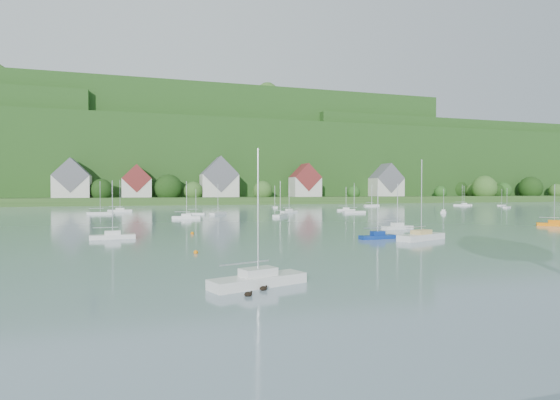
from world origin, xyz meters
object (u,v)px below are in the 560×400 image
near_sailboat_2 (421,236)px  near_sailboat_6 (113,236)px  near_sailboat_5 (554,224)px  near_sailboat_0 (258,279)px  near_sailboat_3 (397,227)px  near_sailboat_1 (378,236)px

near_sailboat_2 → near_sailboat_6: near_sailboat_2 is taller
near_sailboat_5 → near_sailboat_6: (-69.35, 0.12, 0.00)m
near_sailboat_0 → near_sailboat_5: bearing=9.7°
near_sailboat_5 → near_sailboat_3: bearing=-142.9°
near_sailboat_0 → near_sailboat_2: 32.10m
near_sailboat_1 → near_sailboat_0: bearing=-137.4°
near_sailboat_1 → near_sailboat_2: (4.46, -2.55, 0.10)m
near_sailboat_0 → near_sailboat_3: 45.64m
near_sailboat_2 → near_sailboat_3: size_ratio=1.39×
near_sailboat_6 → near_sailboat_2: bearing=-22.5°
near_sailboat_3 → near_sailboat_6: (-40.96, -2.08, 0.01)m
near_sailboat_1 → near_sailboat_6: bearing=158.6°
near_sailboat_0 → near_sailboat_2: (25.24, 19.83, 0.03)m
near_sailboat_2 → near_sailboat_0: bearing=-164.2°
near_sailboat_0 → near_sailboat_1: 30.54m
near_sailboat_1 → near_sailboat_3: 15.11m
near_sailboat_3 → near_sailboat_0: bearing=-141.6°
near_sailboat_1 → near_sailboat_3: near_sailboat_3 is taller
near_sailboat_2 → near_sailboat_5: bearing=-3.0°
near_sailboat_2 → near_sailboat_6: bearing=139.1°
near_sailboat_5 → near_sailboat_6: near_sailboat_6 is taller
near_sailboat_2 → near_sailboat_3: bearing=46.9°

